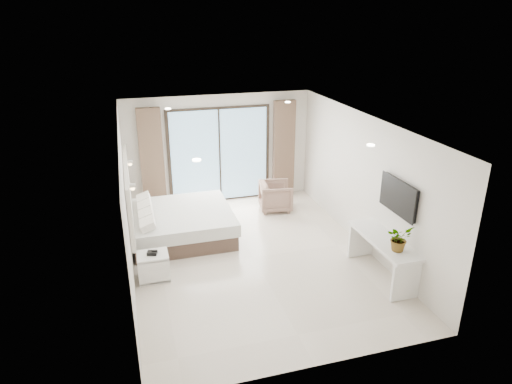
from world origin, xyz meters
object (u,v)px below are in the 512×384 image
nightstand (153,266)px  armchair (276,195)px  console_desk (383,248)px  bed (181,223)px

nightstand → armchair: (3.11, 2.35, 0.13)m
armchair → console_desk: bearing=-156.1°
armchair → bed: bearing=118.2°
bed → console_desk: 4.20m
bed → armchair: 2.55m
console_desk → armchair: size_ratio=2.24×
nightstand → console_desk: size_ratio=0.32×
bed → console_desk: bearing=-38.3°
console_desk → armchair: 3.53m
console_desk → bed: bearing=141.7°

